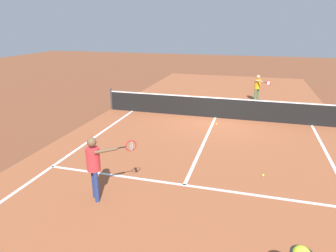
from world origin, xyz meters
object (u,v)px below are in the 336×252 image
object	(u,v)px
net	(216,107)
player_near	(95,162)
player_far	(258,85)
tennis_ball_mid_court	(263,175)
tennis_ball_near_net	(216,124)

from	to	relation	value
net	player_near	size ratio (longest dim) A/B	6.48
net	player_far	world-z (taller)	player_far
player_near	tennis_ball_mid_court	xyz separation A→B (m)	(3.95, 2.33, -0.97)
player_near	tennis_ball_mid_court	size ratio (longest dim) A/B	24.61
player_far	tennis_ball_near_net	xyz separation A→B (m)	(-1.63, -4.69, -0.88)
net	tennis_ball_mid_court	distance (m)	5.70
net	tennis_ball_near_net	bearing A→B (deg)	-80.36
player_near	player_far	xyz separation A→B (m)	(3.72, 11.31, -0.10)
player_near	tennis_ball_near_net	world-z (taller)	player_near
player_near	player_far	world-z (taller)	player_near
tennis_ball_mid_court	net	bearing A→B (deg)	111.00
tennis_ball_mid_court	player_near	bearing A→B (deg)	-149.52
tennis_ball_near_net	player_far	bearing A→B (deg)	70.82
player_near	tennis_ball_near_net	distance (m)	7.01
tennis_ball_near_net	net	bearing A→B (deg)	99.64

